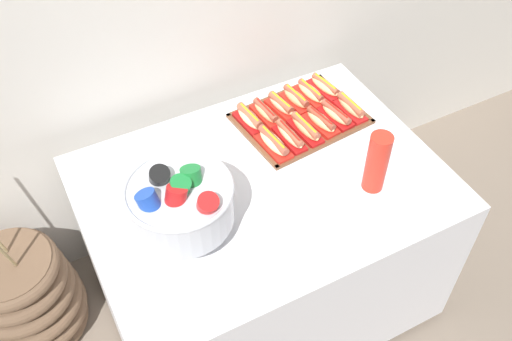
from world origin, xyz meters
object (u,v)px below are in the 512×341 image
serving_tray (300,119)px  hot_dog_3 (321,121)px  hot_dog_4 (336,115)px  cup_stack (377,162)px  hot_dog_8 (281,105)px  hot_dog_7 (266,113)px  hot_dog_2 (305,128)px  hot_dog_10 (311,93)px  hot_dog_1 (290,136)px  hot_dog_5 (351,107)px  hot_dog_9 (296,99)px  punch_bowl (180,202)px  hot_dog_0 (273,143)px  hot_dog_11 (325,87)px  buffet_table (263,241)px  floor_vase (24,296)px  hot_dog_6 (250,118)px

serving_tray → hot_dog_3: size_ratio=2.99×
hot_dog_4 → cup_stack: bearing=-101.6°
hot_dog_8 → hot_dog_7: bearing=-174.3°
hot_dog_2 → hot_dog_7: 0.18m
hot_dog_10 → cup_stack: (-0.06, -0.52, 0.09)m
hot_dog_4 → hot_dog_2: bearing=-174.3°
hot_dog_3 → cup_stack: size_ratio=0.71×
hot_dog_7 → hot_dog_10: bearing=5.7°
hot_dog_10 → cup_stack: cup_stack is taller
hot_dog_8 → hot_dog_1: bearing=-108.7°
hot_dog_7 → hot_dog_5: bearing=-23.1°
hot_dog_1 → hot_dog_5: bearing=5.7°
hot_dog_5 → hot_dog_9: hot_dog_5 is taller
hot_dog_5 → punch_bowl: bearing=-163.7°
hot_dog_0 → hot_dog_11: 0.41m
buffet_table → hot_dog_0: 0.43m
floor_vase → hot_dog_9: 1.38m
buffet_table → cup_stack: 0.62m
hot_dog_2 → hot_dog_5: bearing=5.7°
hot_dog_2 → hot_dog_7: (-0.09, 0.16, -0.00)m
hot_dog_2 → hot_dog_3: same height
floor_vase → serving_tray: (1.23, -0.09, 0.54)m
hot_dog_4 → hot_dog_9: 0.18m
hot_dog_9 → hot_dog_11: (0.15, 0.01, -0.00)m
hot_dog_1 → hot_dog_4: size_ratio=1.04×
buffet_table → punch_bowl: (-0.34, -0.08, 0.51)m
hot_dog_3 → hot_dog_5: bearing=5.7°
floor_vase → hot_dog_5: (1.42, -0.15, 0.57)m
hot_dog_5 → cup_stack: 0.40m
buffet_table → hot_dog_5: (0.48, 0.16, 0.40)m
hot_dog_4 → serving_tray: bearing=149.5°
floor_vase → serving_tray: size_ratio=1.89×
hot_dog_8 → punch_bowl: (-0.58, -0.38, 0.12)m
cup_stack → hot_dog_8: bearing=100.4°
hot_dog_3 → hot_dog_6: 0.28m
hot_dog_1 → hot_dog_2: bearing=5.7°
floor_vase → hot_dog_7: bearing=-1.0°
hot_dog_6 → hot_dog_8: bearing=5.7°
buffet_table → serving_tray: 0.52m
hot_dog_1 → hot_dog_7: (-0.02, 0.16, -0.00)m
floor_vase → hot_dog_6: bearing=-1.5°
hot_dog_0 → cup_stack: cup_stack is taller
buffet_table → hot_dog_5: size_ratio=7.69×
hot_dog_2 → serving_tray: bearing=71.3°
hot_dog_3 → hot_dog_11: hot_dog_3 is taller
floor_vase → cup_stack: cup_stack is taller
hot_dog_6 → serving_tray: bearing=-18.0°
hot_dog_6 → hot_dog_9: bearing=5.7°
hot_dog_9 → punch_bowl: size_ratio=0.46×
floor_vase → hot_dog_5: size_ratio=5.79×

